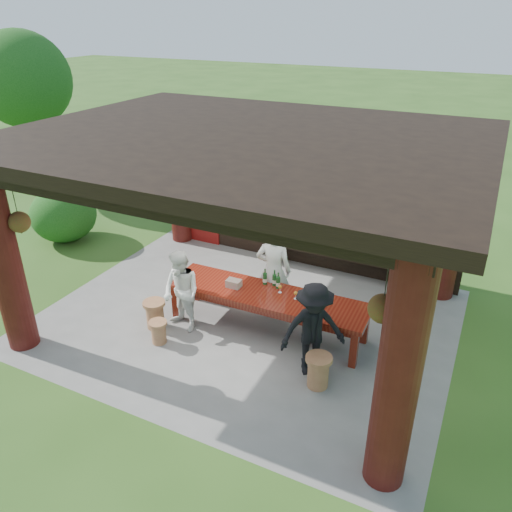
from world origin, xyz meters
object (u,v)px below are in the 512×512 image
at_px(stool_far_left, 155,314).
at_px(guest_woman, 181,292).
at_px(stool_near_left, 159,331).
at_px(stool_near_right, 318,370).
at_px(tasting_table, 267,299).
at_px(wine_shelf, 336,224).
at_px(guest_man, 313,330).
at_px(host, 273,271).
at_px(napkin_basket, 234,283).

xyz_separation_m(stool_far_left, guest_woman, (0.48, 0.20, 0.48)).
relative_size(stool_near_left, guest_woman, 0.28).
bearing_deg(stool_near_left, stool_far_left, 133.19).
height_order(stool_near_right, guest_woman, guest_woman).
bearing_deg(stool_near_left, tasting_table, 38.01).
bearing_deg(wine_shelf, stool_near_right, -75.21).
height_order(stool_far_left, guest_woman, guest_woman).
xyz_separation_m(wine_shelf, stool_near_right, (0.96, -3.62, -0.91)).
distance_m(stool_far_left, guest_man, 3.05).
bearing_deg(tasting_table, wine_shelf, 81.33).
relative_size(stool_near_right, host, 0.30).
relative_size(wine_shelf, stool_near_left, 6.37).
bearing_deg(napkin_basket, stool_near_right, -26.38).
height_order(tasting_table, stool_near_right, tasting_table).
relative_size(stool_far_left, napkin_basket, 2.07).
xyz_separation_m(tasting_table, guest_woman, (-1.39, -0.63, 0.13)).
bearing_deg(tasting_table, napkin_basket, -176.41).
xyz_separation_m(wine_shelf, guest_woman, (-1.78, -3.22, -0.43)).
distance_m(stool_near_left, stool_far_left, 0.50).
height_order(stool_near_left, host, host).
bearing_deg(stool_near_right, stool_far_left, 176.45).
distance_m(wine_shelf, stool_near_right, 3.86).
bearing_deg(guest_woman, wine_shelf, 78.53).
xyz_separation_m(stool_near_right, napkin_basket, (-2.00, 0.99, 0.53)).
height_order(stool_near_right, stool_far_left, stool_near_right).
xyz_separation_m(stool_far_left, guest_man, (3.01, 0.08, 0.52)).
bearing_deg(guest_woman, guest_man, 14.67).
bearing_deg(wine_shelf, napkin_basket, -111.67).
relative_size(wine_shelf, stool_far_left, 5.05).
bearing_deg(tasting_table, guest_woman, -155.50).
height_order(guest_woman, guest_man, guest_man).
relative_size(tasting_table, host, 2.02).
bearing_deg(tasting_table, stool_near_right, -37.40).
bearing_deg(guest_woman, host, 61.11).
xyz_separation_m(guest_man, napkin_basket, (-1.79, 0.72, 0.02)).
relative_size(wine_shelf, guest_man, 1.69).
height_order(tasting_table, guest_man, guest_man).
distance_m(tasting_table, guest_woman, 1.53).
bearing_deg(guest_man, napkin_basket, 122.15).
bearing_deg(stool_near_right, tasting_table, 142.60).
xyz_separation_m(wine_shelf, host, (-0.53, -2.03, -0.29)).
bearing_deg(guest_man, stool_far_left, 145.43).
bearing_deg(host, stool_far_left, 26.66).
height_order(stool_near_left, guest_woman, guest_woman).
height_order(wine_shelf, stool_near_right, wine_shelf).
bearing_deg(tasting_table, guest_man, -33.60).
bearing_deg(guest_man, host, 98.01).
distance_m(host, guest_man, 1.84).
bearing_deg(wine_shelf, stool_near_left, -116.95).
bearing_deg(stool_near_left, stool_near_right, 3.21).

